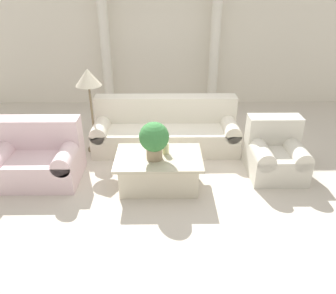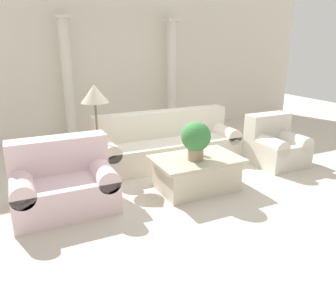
# 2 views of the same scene
# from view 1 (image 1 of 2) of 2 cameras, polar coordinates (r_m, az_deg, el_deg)

# --- Properties ---
(ground_plane) EXTENTS (16.00, 16.00, 0.00)m
(ground_plane) POSITION_cam_1_polar(r_m,az_deg,el_deg) (5.30, -0.33, -3.63)
(ground_plane) COLOR beige
(wall_back) EXTENTS (10.00, 0.06, 3.20)m
(wall_back) POSITION_cam_1_polar(r_m,az_deg,el_deg) (7.74, -0.53, 19.08)
(wall_back) COLOR silver
(wall_back) RESTS_ON ground_plane
(sofa_long) EXTENTS (2.50, 0.87, 0.88)m
(sofa_long) POSITION_cam_1_polar(r_m,az_deg,el_deg) (5.80, -0.43, 3.11)
(sofa_long) COLOR beige
(sofa_long) RESTS_ON ground_plane
(loveseat) EXTENTS (1.24, 0.87, 0.88)m
(loveseat) POSITION_cam_1_polar(r_m,az_deg,el_deg) (5.27, -21.74, -1.57)
(loveseat) COLOR silver
(loveseat) RESTS_ON ground_plane
(coffee_table) EXTENTS (1.23, 0.82, 0.48)m
(coffee_table) POSITION_cam_1_polar(r_m,az_deg,el_deg) (4.77, -1.61, -4.09)
(coffee_table) COLOR beige
(coffee_table) RESTS_ON ground_plane
(potted_plant) EXTENTS (0.41, 0.41, 0.55)m
(potted_plant) POSITION_cam_1_polar(r_m,az_deg,el_deg) (4.45, -2.43, 1.47)
(potted_plant) COLOR #937F60
(potted_plant) RESTS_ON coffee_table
(pillar_candle) EXTENTS (0.09, 0.09, 0.16)m
(pillar_candle) POSITION_cam_1_polar(r_m,az_deg,el_deg) (4.69, -0.41, -0.21)
(pillar_candle) COLOR beige
(pillar_candle) RESTS_ON coffee_table
(floor_lamp) EXTENTS (0.42, 0.42, 1.45)m
(floor_lamp) POSITION_cam_1_polar(r_m,az_deg,el_deg) (5.53, -13.70, 10.96)
(floor_lamp) COLOR brown
(floor_lamp) RESTS_ON ground_plane
(column_left) EXTENTS (0.30, 0.30, 2.55)m
(column_left) POSITION_cam_1_polar(r_m,az_deg,el_deg) (7.57, -10.78, 16.14)
(column_left) COLOR silver
(column_left) RESTS_ON ground_plane
(column_right) EXTENTS (0.30, 0.30, 2.55)m
(column_right) POSITION_cam_1_polar(r_m,az_deg,el_deg) (7.54, 8.07, 16.30)
(column_right) COLOR silver
(column_right) RESTS_ON ground_plane
(armchair) EXTENTS (0.81, 0.85, 0.85)m
(armchair) POSITION_cam_1_polar(r_m,az_deg,el_deg) (5.29, 18.15, -0.88)
(armchair) COLOR beige
(armchair) RESTS_ON ground_plane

